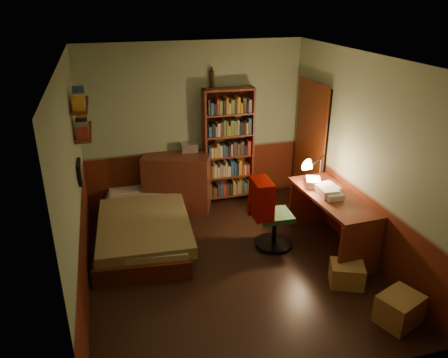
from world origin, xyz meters
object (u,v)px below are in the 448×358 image
object	(u,v)px
bed	(142,218)
desk_lamp	(321,165)
bookshelf	(228,147)
desk	(331,222)
cardboard_box_b	(347,274)
office_chair	(275,214)
cardboard_box_a	(399,309)
dresser	(177,182)
mini_stereo	(189,147)

from	to	relation	value
bed	desk_lamp	size ratio (longest dim) A/B	4.06
bed	bookshelf	world-z (taller)	bookshelf
bookshelf	desk	xyz separation A→B (m)	(0.92, -1.83, -0.55)
desk	cardboard_box_b	world-z (taller)	desk
office_chair	cardboard_box_a	size ratio (longest dim) A/B	2.27
bookshelf	desk_lamp	world-z (taller)	bookshelf
dresser	bookshelf	xyz separation A→B (m)	(0.87, 0.08, 0.49)
cardboard_box_b	mini_stereo	bearing A→B (deg)	116.95
cardboard_box_a	bed	bearing A→B (deg)	134.33
desk_lamp	cardboard_box_a	size ratio (longest dim) A/B	1.22
desk_lamp	cardboard_box_a	distance (m)	2.17
mini_stereo	office_chair	xyz separation A→B (m)	(0.84, -1.62, -0.49)
dresser	cardboard_box_a	distance (m)	3.75
bed	desk	world-z (taller)	desk
mini_stereo	office_chair	distance (m)	1.89
desk	bed	bearing A→B (deg)	155.81
desk	cardboard_box_b	bearing A→B (deg)	-106.65
cardboard_box_b	desk	bearing A→B (deg)	76.17
mini_stereo	cardboard_box_b	distance (m)	3.11
dresser	mini_stereo	world-z (taller)	mini_stereo
bed	cardboard_box_a	xyz separation A→B (m)	(2.43, -2.49, -0.16)
dresser	office_chair	world-z (taller)	office_chair
bookshelf	desk	bearing A→B (deg)	-62.28
bed	desk_lamp	xyz separation A→B (m)	(2.44, -0.52, 0.74)
bed	cardboard_box_a	distance (m)	3.48
office_chair	desk_lamp	bearing A→B (deg)	17.58
mini_stereo	bed	bearing A→B (deg)	-131.76
desk_lamp	office_chair	size ratio (longest dim) A/B	0.54
bookshelf	cardboard_box_a	bearing A→B (deg)	-73.70
mini_stereo	bookshelf	xyz separation A→B (m)	(0.64, -0.04, -0.04)
mini_stereo	desk_lamp	distance (m)	2.12
desk_lamp	cardboard_box_b	bearing A→B (deg)	-84.49
bed	desk	distance (m)	2.62
dresser	cardboard_box_a	size ratio (longest dim) A/B	2.35
dresser	bookshelf	bearing A→B (deg)	25.73
bed	cardboard_box_a	world-z (taller)	bed
bed	office_chair	distance (m)	1.86
dresser	cardboard_box_b	size ratio (longest dim) A/B	2.64
cardboard_box_b	desk_lamp	bearing A→B (deg)	80.71
dresser	desk_lamp	world-z (taller)	desk_lamp
mini_stereo	cardboard_box_b	size ratio (longest dim) A/B	0.65
office_chair	cardboard_box_b	bearing A→B (deg)	-60.57
mini_stereo	bookshelf	world-z (taller)	bookshelf
bed	mini_stereo	size ratio (longest dim) A/B	8.59
bed	desk	bearing A→B (deg)	-15.03
mini_stereo	desk_lamp	xyz separation A→B (m)	(1.56, -1.44, 0.08)
dresser	office_chair	xyz separation A→B (m)	(1.07, -1.50, 0.04)
bed	office_chair	xyz separation A→B (m)	(1.72, -0.70, 0.17)
desk	cardboard_box_b	distance (m)	0.86
bed	desk	size ratio (longest dim) A/B	1.47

